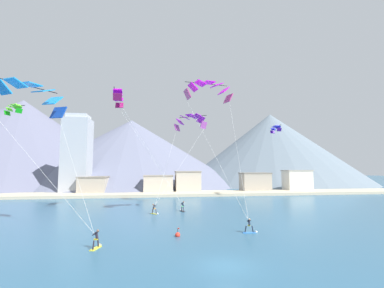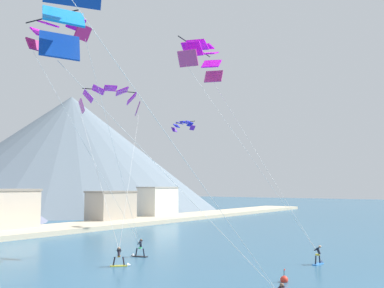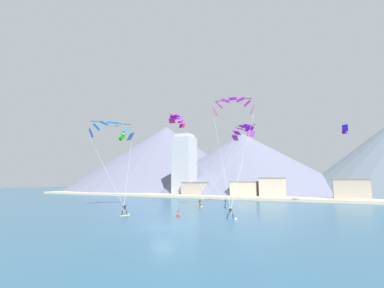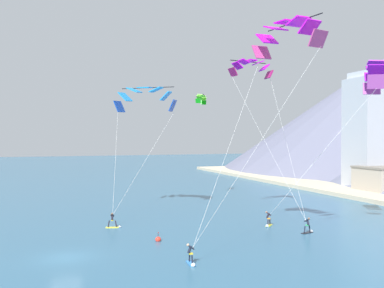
% 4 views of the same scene
% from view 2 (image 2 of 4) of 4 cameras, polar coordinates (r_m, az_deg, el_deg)
% --- Properties ---
extents(kitesurfer_near_lead, '(0.85, 1.78, 1.75)m').
position_cam_2_polar(kitesurfer_near_lead, '(42.67, -7.18, -13.99)').
color(kitesurfer_near_lead, black).
rests_on(kitesurfer_near_lead, ground).
extents(kitesurfer_mid_center, '(1.49, 1.53, 1.71)m').
position_cam_2_polar(kitesurfer_mid_center, '(37.91, -9.40, -15.04)').
color(kitesurfer_mid_center, yellow).
rests_on(kitesurfer_mid_center, ground).
extents(kitesurfer_far_left, '(1.77, 0.63, 1.72)m').
position_cam_2_polar(kitesurfer_far_left, '(40.03, 16.58, -14.38)').
color(kitesurfer_far_left, '#337FDB').
rests_on(kitesurfer_far_left, ground).
extents(parafoil_kite_near_lead, '(11.74, 6.17, 18.64)m').
position_cam_2_polar(parafoil_kite_near_lead, '(36.31, -17.41, 14.33)').
color(parafoil_kite_near_lead, '#961659').
extents(parafoil_kite_mid_center, '(9.96, 11.42, 16.67)m').
position_cam_2_polar(parafoil_kite_mid_center, '(49.48, -10.85, 6.11)').
color(parafoil_kite_mid_center, '#AA429F').
extents(parafoil_kite_far_left, '(8.11, 12.13, 19.58)m').
position_cam_2_polar(parafoil_kite_far_left, '(43.86, 1.43, 11.52)').
color(parafoil_kite_far_left, '#C13B82').
extents(parafoil_kite_distant_high_outer, '(1.17, 4.28, 1.55)m').
position_cam_2_polar(parafoil_kite_distant_high_outer, '(68.18, -1.17, 2.57)').
color(parafoil_kite_distant_high_outer, '#5317A6').
extents(race_marker_buoy, '(0.56, 0.56, 1.02)m').
position_cam_2_polar(race_marker_buoy, '(32.34, 12.19, -17.28)').
color(race_marker_buoy, red).
rests_on(race_marker_buoy, ground).
extents(shoreline_strip, '(180.00, 10.00, 0.70)m').
position_cam_2_polar(shoreline_strip, '(63.52, -24.15, -10.93)').
color(shoreline_strip, beige).
rests_on(shoreline_strip, ground).
extents(shore_building_promenade_mid, '(8.67, 5.26, 5.86)m').
position_cam_2_polar(shore_building_promenade_mid, '(80.74, -10.73, -8.24)').
color(shore_building_promenade_mid, '#A89E8E').
rests_on(shore_building_promenade_mid, ground).
extents(shore_building_quay_east, '(7.29, 6.42, 6.34)m').
position_cam_2_polar(shore_building_quay_east, '(68.90, -23.40, -8.14)').
color(shore_building_quay_east, beige).
rests_on(shore_building_quay_east, ground).
extents(shore_building_quay_west, '(7.94, 5.16, 6.61)m').
position_cam_2_polar(shore_building_quay_west, '(90.71, -4.57, -7.78)').
color(shore_building_quay_west, silver).
rests_on(shore_building_quay_west, ground).
extents(mountain_peak_east_shoulder, '(86.97, 86.97, 33.69)m').
position_cam_2_polar(mountain_peak_east_shoulder, '(132.80, -15.93, -1.05)').
color(mountain_peak_east_shoulder, slate).
rests_on(mountain_peak_east_shoulder, ground).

